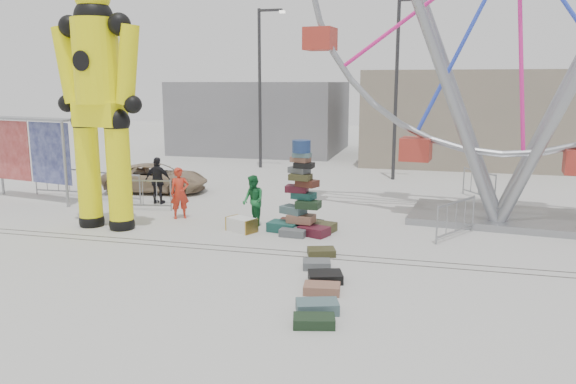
% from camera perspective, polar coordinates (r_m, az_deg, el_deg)
% --- Properties ---
extents(ground, '(90.00, 90.00, 0.00)m').
position_cam_1_polar(ground, '(14.38, -5.29, -6.80)').
color(ground, '#9E9E99').
rests_on(ground, ground).
extents(track_line_near, '(40.00, 0.04, 0.01)m').
position_cam_1_polar(track_line_near, '(14.91, -4.51, -6.11)').
color(track_line_near, '#47443F').
rests_on(track_line_near, ground).
extents(track_line_far, '(40.00, 0.04, 0.01)m').
position_cam_1_polar(track_line_far, '(15.28, -4.02, -5.68)').
color(track_line_far, '#47443F').
rests_on(track_line_far, ground).
extents(building_right, '(12.00, 8.00, 5.00)m').
position_cam_1_polar(building_right, '(33.00, 18.62, 7.23)').
color(building_right, gray).
rests_on(building_right, ground).
extents(building_left, '(10.00, 8.00, 4.40)m').
position_cam_1_polar(building_left, '(36.52, -2.59, 7.65)').
color(building_left, gray).
rests_on(building_left, ground).
extents(lamp_post_right, '(1.41, 0.25, 8.00)m').
position_cam_1_polar(lamp_post_right, '(25.91, 11.17, 11.08)').
color(lamp_post_right, '#2D2D30').
rests_on(lamp_post_right, ground).
extents(lamp_post_left, '(1.41, 0.25, 8.00)m').
position_cam_1_polar(lamp_post_left, '(29.15, -2.72, 11.26)').
color(lamp_post_left, '#2D2D30').
rests_on(lamp_post_left, ground).
extents(suitcase_tower, '(2.07, 1.73, 2.75)m').
position_cam_1_polar(suitcase_tower, '(16.69, 1.39, -1.49)').
color(suitcase_tower, '#1A4F49').
rests_on(suitcase_tower, ground).
extents(crash_test_dummy, '(3.01, 1.32, 7.57)m').
position_cam_1_polar(crash_test_dummy, '(17.70, -18.68, 9.19)').
color(crash_test_dummy, black).
rests_on(crash_test_dummy, ground).
extents(banner_scaffold, '(4.37, 1.50, 3.12)m').
position_cam_1_polar(banner_scaffold, '(23.03, -24.83, 4.95)').
color(banner_scaffold, gray).
rests_on(banner_scaffold, ground).
extents(steamer_trunk, '(1.02, 0.85, 0.41)m').
position_cam_1_polar(steamer_trunk, '(16.91, -4.73, -3.32)').
color(steamer_trunk, silver).
rests_on(steamer_trunk, ground).
extents(row_case_0, '(0.82, 0.70, 0.19)m').
position_cam_1_polar(row_case_0, '(14.62, 3.41, -6.09)').
color(row_case_0, '#3F3D1F').
rests_on(row_case_0, ground).
extents(row_case_1, '(0.75, 0.61, 0.20)m').
position_cam_1_polar(row_case_1, '(13.63, 2.93, -7.35)').
color(row_case_1, slate).
rests_on(row_case_1, ground).
extents(row_case_2, '(0.89, 0.78, 0.21)m').
position_cam_1_polar(row_case_2, '(12.77, 3.82, -8.61)').
color(row_case_2, black).
rests_on(row_case_2, ground).
extents(row_case_3, '(0.82, 0.58, 0.20)m').
position_cam_1_polar(row_case_3, '(12.11, 3.46, -9.77)').
color(row_case_3, '#925F4A').
rests_on(row_case_3, ground).
extents(row_case_4, '(0.93, 0.73, 0.23)m').
position_cam_1_polar(row_case_4, '(11.15, 3.00, -11.56)').
color(row_case_4, '#4A666A').
rests_on(row_case_4, ground).
extents(row_case_5, '(0.85, 0.60, 0.20)m').
position_cam_1_polar(row_case_5, '(10.58, 2.66, -12.97)').
color(row_case_5, '#1A2F1B').
rests_on(row_case_5, ground).
extents(barricade_dummy_a, '(2.00, 0.14, 1.10)m').
position_cam_1_polar(barricade_dummy_a, '(23.92, -22.33, 0.99)').
color(barricade_dummy_a, gray).
rests_on(barricade_dummy_a, ground).
extents(barricade_dummy_b, '(1.99, 0.42, 1.10)m').
position_cam_1_polar(barricade_dummy_b, '(21.90, -16.87, 0.48)').
color(barricade_dummy_b, gray).
rests_on(barricade_dummy_b, ground).
extents(barricade_dummy_c, '(1.99, 0.41, 1.10)m').
position_cam_1_polar(barricade_dummy_c, '(20.18, -14.53, -0.27)').
color(barricade_dummy_c, gray).
rests_on(barricade_dummy_c, ground).
extents(barricade_wheel_front, '(1.14, 1.75, 1.10)m').
position_cam_1_polar(barricade_wheel_front, '(16.81, 16.68, -2.64)').
color(barricade_wheel_front, gray).
rests_on(barricade_wheel_front, ground).
extents(barricade_wheel_back, '(1.11, 1.77, 1.10)m').
position_cam_1_polar(barricade_wheel_back, '(22.68, 18.81, 0.72)').
color(barricade_wheel_back, gray).
rests_on(barricade_wheel_back, ground).
extents(pedestrian_red, '(0.74, 0.67, 1.69)m').
position_cam_1_polar(pedestrian_red, '(18.66, -10.94, -0.11)').
color(pedestrian_red, red).
rests_on(pedestrian_red, ground).
extents(pedestrian_green, '(0.96, 0.98, 1.59)m').
position_cam_1_polar(pedestrian_green, '(17.40, -3.56, -0.90)').
color(pedestrian_green, '#1A6832').
rests_on(pedestrian_green, ground).
extents(pedestrian_black, '(1.02, 0.45, 1.73)m').
position_cam_1_polar(pedestrian_black, '(21.05, -13.06, 1.13)').
color(pedestrian_black, black).
rests_on(pedestrian_black, ground).
extents(parked_suv, '(4.31, 2.33, 1.15)m').
position_cam_1_polar(parked_suv, '(23.42, -13.24, 1.40)').
color(parked_suv, '#957D60').
rests_on(parked_suv, ground).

